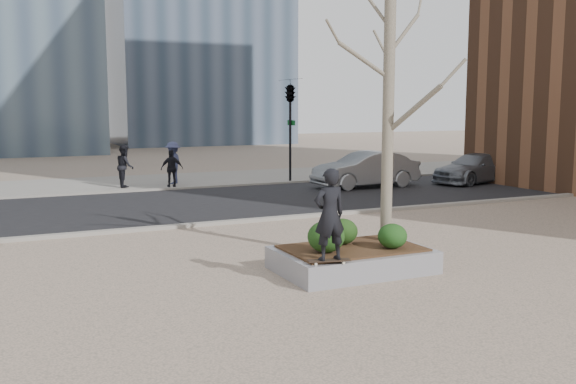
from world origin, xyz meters
name	(u,v)px	position (x,y,z in m)	size (l,w,h in m)	color
ground	(308,276)	(0.00, 0.00, 0.00)	(120.00, 120.00, 0.00)	tan
street	(174,205)	(0.00, 10.00, 0.01)	(60.00, 8.00, 0.02)	black
far_sidewalk	(132,183)	(0.00, 17.00, 0.01)	(60.00, 6.00, 0.02)	gray
planter	(352,260)	(1.00, 0.00, 0.23)	(3.00, 2.00, 0.45)	gray
planter_mulch	(352,248)	(1.00, 0.00, 0.47)	(2.70, 1.70, 0.04)	#382314
sycamore_tree	(389,83)	(2.00, 0.30, 3.79)	(2.80, 2.80, 6.60)	gray
shrub_left	(326,237)	(0.30, -0.18, 0.80)	(0.73, 0.73, 0.62)	black
shrub_middle	(343,231)	(0.97, 0.34, 0.75)	(0.62, 0.62, 0.53)	#173711
shrub_right	(392,236)	(1.67, -0.43, 0.74)	(0.59, 0.59, 0.50)	#183D13
skateboard	(329,262)	(-0.02, -0.88, 0.49)	(0.78, 0.20, 0.07)	black
skateboarder	(329,214)	(-0.02, -0.88, 1.37)	(0.61, 0.40, 1.68)	black
car_silver	(366,169)	(8.41, 11.39, 0.75)	(1.55, 4.43, 1.46)	gray
car_third	(475,168)	(13.52, 10.70, 0.65)	(1.76, 4.33, 1.26)	slate
pedestrian_a	(125,166)	(-0.54, 15.52, 0.89)	(0.84, 0.66, 1.74)	black
pedestrian_b	(173,163)	(1.56, 15.89, 0.93)	(1.17, 0.67, 1.80)	#3C436C
pedestrian_c	(172,169)	(1.19, 14.69, 0.79)	(0.90, 0.37, 1.53)	black
traffic_light_far	(290,131)	(6.50, 14.60, 2.25)	(0.60, 2.48, 4.50)	black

